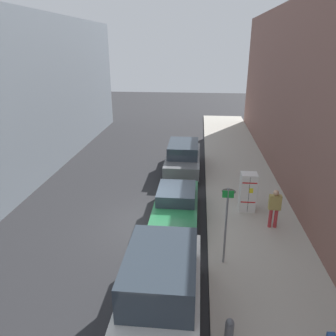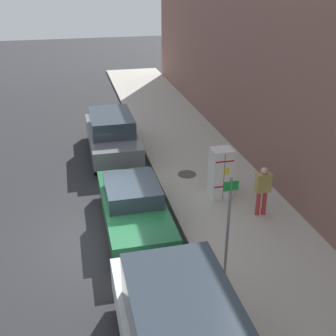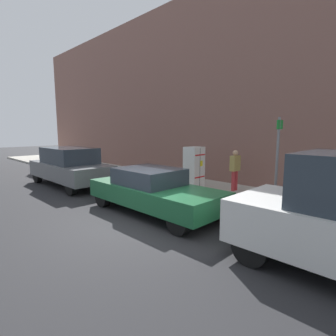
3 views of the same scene
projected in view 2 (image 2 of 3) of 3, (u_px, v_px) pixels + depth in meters
ground_plane at (105, 238)px, 12.38m from camera, size 80.00×80.00×0.00m
sidewalk_slab at (239, 218)px, 13.22m from camera, size 3.85×44.00×0.13m
discarded_refrigerator at (221, 173)px, 14.01m from camera, size 0.70×0.62×1.74m
manhole_cover at (187, 174)px, 15.89m from camera, size 0.70×0.70×0.02m
street_sign_post at (228, 224)px, 10.02m from camera, size 0.36×0.07×2.76m
pedestrian_standing_near at (263, 188)px, 12.92m from camera, size 0.47×0.22×1.63m
parked_suv_gray at (112, 133)px, 17.62m from camera, size 1.92×4.84×1.76m
parked_sedan_green at (133, 205)px, 12.70m from camera, size 1.80×4.57×1.37m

